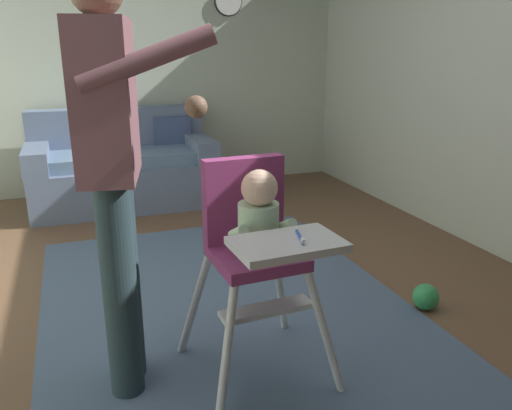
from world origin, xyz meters
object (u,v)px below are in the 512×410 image
high_chair (256,233)px  toy_ball (426,297)px  couch (123,168)px  adult_standing (113,168)px  wall_clock (228,1)px

high_chair → toy_ball: size_ratio=6.54×
couch → adult_standing: size_ratio=0.96×
high_chair → adult_standing: adult_standing is taller
high_chair → toy_ball: 1.25m
wall_clock → high_chair: bearing=-105.3°
couch → toy_ball: 3.01m
couch → wall_clock: wall_clock is taller
high_chair → wall_clock: bearing=161.8°
high_chair → wall_clock: size_ratio=3.38×
adult_standing → wall_clock: bearing=77.0°
toy_ball → wall_clock: (-0.17, 3.15, 1.77)m
couch → toy_ball: bearing=27.0°
wall_clock → adult_standing: bearing=-114.3°
toy_ball → high_chair: bearing=-169.3°
couch → high_chair: 2.91m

